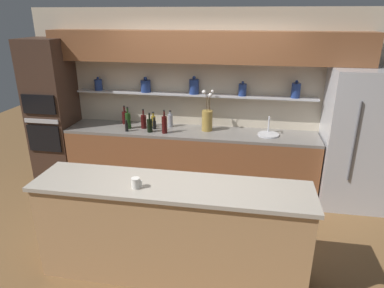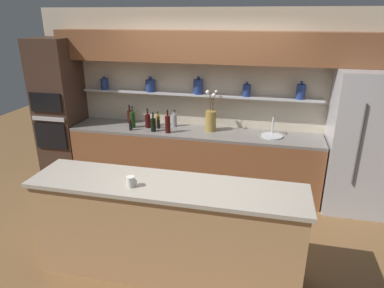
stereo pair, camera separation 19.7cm
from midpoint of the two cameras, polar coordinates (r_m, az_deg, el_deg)
The scene contains 18 objects.
ground_plane at distance 4.27m, azimuth -2.63°, elevation -15.11°, with size 12.00×12.00×0.00m, color brown.
back_wall_unit at distance 5.05m, azimuth 0.86°, elevation 9.92°, with size 5.20×0.44×2.60m.
back_counter_unit at distance 5.13m, azimuth -1.43°, elevation -2.68°, with size 3.64×0.62×0.92m.
island_counter at distance 3.48m, azimuth -5.07°, elevation -14.18°, with size 2.64×0.61×1.02m.
refrigerator at distance 5.02m, azimuth 25.10°, elevation 0.59°, with size 0.92×0.73×1.88m.
oven_tower at distance 5.72m, azimuth -23.10°, elevation 4.85°, with size 0.60×0.64×2.19m.
flower_vase at distance 4.93m, azimuth 1.41°, elevation 4.19°, with size 0.16×0.16×0.60m.
sink_fixture at distance 4.88m, azimuth 11.49°, elevation 1.72°, with size 0.30×0.30×0.25m.
bottle_sauce_0 at distance 5.03m, azimuth -11.96°, elevation 2.88°, with size 0.05×0.05×0.17m.
bottle_wine_1 at distance 5.14m, azimuth -11.68°, elevation 3.85°, with size 0.08×0.08×0.32m.
bottle_sauce_2 at distance 5.07m, azimuth -7.40°, elevation 3.28°, with size 0.05×0.05×0.17m.
bottle_wine_3 at distance 5.38m, azimuth -12.19°, elevation 4.36°, with size 0.08×0.08×0.29m.
bottle_wine_4 at distance 4.94m, azimuth -8.20°, elevation 3.11°, with size 0.08×0.08×0.28m.
bottle_wine_5 at distance 4.86m, azimuth -5.78°, elevation 3.25°, with size 0.08×0.08×0.34m.
bottle_oil_6 at distance 5.23m, azimuth -7.53°, elevation 3.91°, with size 0.06×0.06×0.21m.
bottle_spirit_7 at distance 5.14m, azimuth -4.74°, elevation 3.98°, with size 0.08×0.08×0.25m.
bottle_wine_8 at distance 5.12m, azimuth -9.16°, elevation 3.72°, with size 0.08×0.08×0.29m.
coffee_mug at distance 3.18m, azimuth -11.11°, elevation -6.43°, with size 0.10×0.08×0.10m.
Camera 1 is at (0.69, -3.39, 2.50)m, focal length 32.00 mm.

